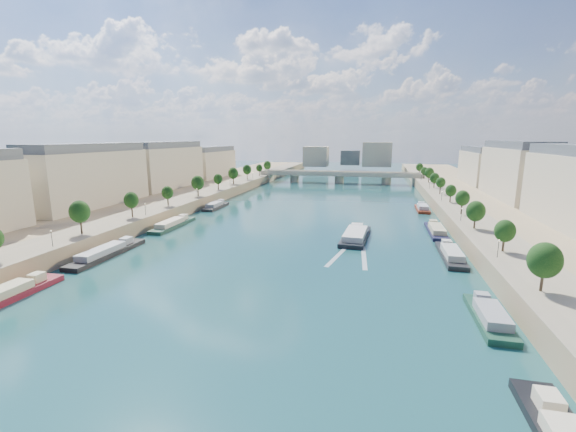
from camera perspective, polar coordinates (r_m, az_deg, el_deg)
The scene contains 17 objects.
ground at distance 152.05m, azimuth 3.15°, elevation -0.44°, with size 700.00×700.00×0.00m, color #0B2E33.
quay_left at distance 178.18m, azimuth -20.31°, elevation 1.46°, with size 44.00×520.00×5.00m, color #9E8460.
quay_right at distance 156.70m, azimuth 30.09°, elevation -0.72°, with size 44.00×520.00×5.00m, color #9E8460.
pave_left at distance 170.06m, azimuth -16.13°, elevation 2.14°, with size 14.00×520.00×0.10m, color gray.
pave_right at distance 152.40m, azimuth 24.80°, elevation 0.45°, with size 14.00×520.00×0.10m, color gray.
trees_left at distance 170.07m, azimuth -15.31°, elevation 4.04°, with size 4.80×268.80×8.26m.
trees_right at distance 160.85m, azimuth 23.56°, elevation 3.06°, with size 4.80×268.80×8.26m.
lamps_left at distance 158.85m, azimuth -16.49°, elevation 2.47°, with size 0.36×200.36×4.28m.
lamps_right at distance 155.91m, azimuth 22.91°, elevation 1.86°, with size 0.36×200.36×4.28m.
buildings_left at distance 193.59m, azimuth -21.91°, elevation 6.27°, with size 16.00×226.00×23.20m.
buildings_right at distance 170.25m, azimuth 33.59°, elevation 4.54°, with size 16.00×226.00×23.20m.
skyline at distance 367.14m, azimuth 9.59°, elevation 8.82°, with size 79.00×42.00×22.00m.
bridge at distance 272.54m, azimuth 7.61°, elevation 5.93°, with size 112.00×12.00×8.15m.
tour_barge at distance 124.49m, azimuth 9.96°, elevation -2.88°, with size 9.08×26.48×3.66m.
wake at distance 108.74m, azimuth 9.46°, elevation -5.51°, with size 10.75×26.03×0.04m.
moored_barges_left at distance 117.68m, azimuth -24.61°, elevation -4.70°, with size 5.00×156.03×3.60m.
moored_barges_right at distance 106.91m, azimuth 23.50°, elevation -6.19°, with size 5.00×159.92×3.60m.
Camera 1 is at (24.97, -46.57, 31.83)m, focal length 24.00 mm.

